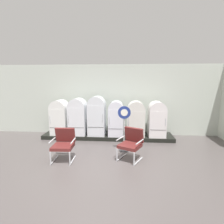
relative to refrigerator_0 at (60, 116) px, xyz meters
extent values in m
cube|color=#534C4B|center=(1.94, -2.92, -0.92)|extent=(12.00, 10.00, 0.05)
cube|color=silver|center=(1.94, 0.74, 0.61)|extent=(11.76, 0.12, 2.99)
cube|color=#47443F|center=(1.94, 0.74, 1.75)|extent=(11.76, 0.07, 0.06)
cube|color=black|center=(1.94, 0.11, -0.81)|extent=(5.24, 0.95, 0.15)
cube|color=white|center=(0.00, 0.00, -0.20)|extent=(0.65, 0.66, 1.08)
cylinder|color=white|center=(0.00, 0.00, 0.34)|extent=(0.65, 0.64, 0.65)
cube|color=#383838|center=(0.00, -0.33, -0.39)|extent=(0.60, 0.01, 0.01)
cylinder|color=silver|center=(-0.26, -0.34, -0.07)|extent=(0.02, 0.02, 0.28)
cube|color=white|center=(0.75, -0.01, -0.17)|extent=(0.68, 0.64, 1.13)
cylinder|color=white|center=(0.75, -0.01, 0.40)|extent=(0.68, 0.62, 0.68)
cube|color=#383838|center=(0.75, -0.33, -0.38)|extent=(0.63, 0.01, 0.01)
cylinder|color=silver|center=(0.47, -0.34, -0.03)|extent=(0.02, 0.02, 0.28)
cube|color=silver|center=(1.53, -0.03, -0.12)|extent=(0.67, 0.60, 1.23)
cylinder|color=silver|center=(1.53, -0.03, 0.49)|extent=(0.67, 0.58, 0.67)
cube|color=#383838|center=(1.53, -0.33, -0.34)|extent=(0.62, 0.01, 0.01)
cylinder|color=silver|center=(1.80, -0.34, 0.03)|extent=(0.02, 0.02, 0.28)
cube|color=white|center=(2.29, 0.01, -0.20)|extent=(0.58, 0.67, 1.09)
cylinder|color=white|center=(2.29, 0.01, 0.35)|extent=(0.58, 0.66, 0.58)
cube|color=#383838|center=(2.29, -0.33, -0.39)|extent=(0.54, 0.01, 0.01)
cylinder|color=silver|center=(2.06, -0.34, -0.07)|extent=(0.02, 0.02, 0.28)
cube|color=silver|center=(3.07, 0.00, -0.22)|extent=(0.68, 0.65, 1.04)
cylinder|color=silver|center=(3.07, 0.00, 0.30)|extent=(0.68, 0.64, 0.68)
cube|color=#383838|center=(3.07, -0.33, -0.41)|extent=(0.63, 0.01, 0.01)
cylinder|color=silver|center=(2.79, -0.34, -0.09)|extent=(0.02, 0.02, 0.28)
cube|color=white|center=(3.89, 0.02, -0.21)|extent=(0.64, 0.69, 1.05)
cylinder|color=white|center=(3.89, 0.02, 0.31)|extent=(0.64, 0.68, 0.64)
cube|color=#383838|center=(3.89, -0.33, -0.40)|extent=(0.59, 0.01, 0.01)
cylinder|color=silver|center=(4.15, -0.34, -0.09)|extent=(0.02, 0.02, 0.28)
cylinder|color=silver|center=(0.60, -2.16, -0.87)|extent=(0.06, 0.60, 0.04)
cylinder|color=silver|center=(0.61, -2.44, -0.69)|extent=(0.04, 0.04, 0.37)
cylinder|color=silver|center=(1.14, -2.14, -0.87)|extent=(0.06, 0.60, 0.04)
cylinder|color=silver|center=(1.15, -2.42, -0.69)|extent=(0.04, 0.04, 0.37)
cube|color=maroon|center=(0.87, -2.15, -0.46)|extent=(0.60, 0.56, 0.09)
cube|color=maroon|center=(0.86, -1.87, -0.19)|extent=(0.59, 0.18, 0.45)
cylinder|color=silver|center=(0.56, -2.16, -0.27)|extent=(0.05, 0.49, 0.04)
cylinder|color=silver|center=(1.18, -2.14, -0.27)|extent=(0.05, 0.49, 0.04)
cylinder|color=silver|center=(2.56, -1.82, -0.87)|extent=(0.31, 0.55, 0.04)
cylinder|color=silver|center=(2.44, -2.06, -0.69)|extent=(0.05, 0.05, 0.37)
cylinder|color=silver|center=(3.05, -2.07, -0.87)|extent=(0.31, 0.55, 0.04)
cylinder|color=silver|center=(2.92, -2.31, -0.69)|extent=(0.05, 0.05, 0.37)
cube|color=maroon|center=(2.81, -1.94, -0.46)|extent=(0.77, 0.75, 0.09)
cube|color=maroon|center=(2.94, -1.69, -0.19)|extent=(0.59, 0.41, 0.45)
cylinder|color=silver|center=(2.53, -1.80, -0.27)|extent=(0.26, 0.45, 0.04)
cylinder|color=silver|center=(3.08, -2.08, -0.27)|extent=(0.26, 0.45, 0.04)
cylinder|color=#2D2D30|center=(2.63, -1.24, -0.88)|extent=(0.32, 0.32, 0.03)
cylinder|color=silver|center=(2.63, -1.24, -0.22)|extent=(0.04, 0.04, 1.27)
cylinder|color=navy|center=(2.63, -1.27, 0.41)|extent=(0.41, 0.02, 0.41)
cylinder|color=white|center=(2.63, -1.28, 0.41)|extent=(0.23, 0.00, 0.23)
camera|label=1|loc=(2.68, -6.95, 1.42)|focal=28.75mm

